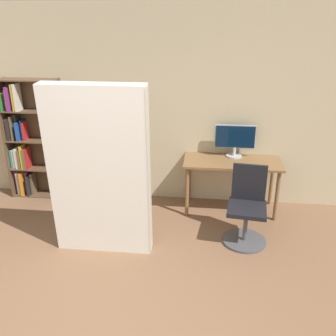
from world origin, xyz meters
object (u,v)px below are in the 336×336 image
object	(u,v)px
monitor	(235,139)
mattress_near	(100,173)
office_chair	(247,212)
bookshelf	(29,141)

from	to	relation	value
monitor	mattress_near	bearing A→B (deg)	-138.68
monitor	office_chair	xyz separation A→B (m)	(0.13, -0.92, -0.61)
office_chair	bookshelf	world-z (taller)	bookshelf
monitor	mattress_near	world-z (taller)	mattress_near
office_chair	mattress_near	bearing A→B (deg)	-166.22
monitor	mattress_near	xyz separation A→B (m)	(-1.50, -1.31, -0.02)
mattress_near	monitor	bearing A→B (deg)	41.32
office_chair	mattress_near	xyz separation A→B (m)	(-1.62, -0.40, 0.59)
bookshelf	mattress_near	bearing A→B (deg)	-42.67
monitor	bookshelf	bearing A→B (deg)	179.73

